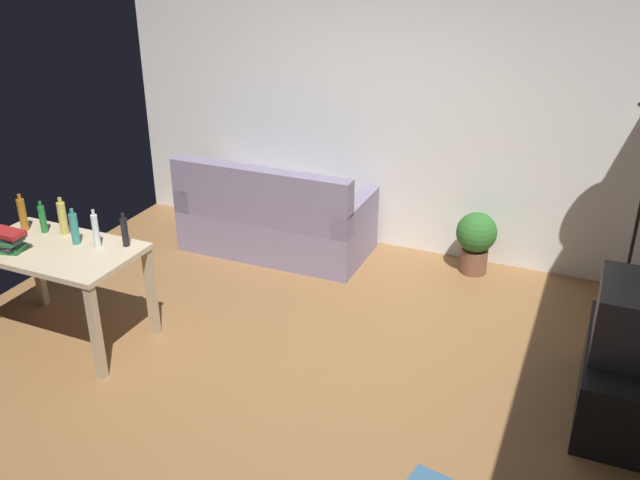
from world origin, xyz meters
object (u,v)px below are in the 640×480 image
(bottle_dark, at_px, (125,232))
(book_stack, at_px, (7,240))
(bottle_squat, at_px, (63,218))
(bottle_clear, at_px, (96,230))
(couch, at_px, (275,221))
(potted_plant, at_px, (476,238))
(desk, at_px, (58,261))
(bottle_green, at_px, (43,219))
(tv_stand, at_px, (617,379))
(bottle_tall, at_px, (74,228))
(bottle_amber, at_px, (22,214))
(tv, at_px, (631,318))

(bottle_dark, relative_size, book_stack, 0.93)
(bottle_squat, height_order, bottle_clear, bottle_squat)
(couch, distance_m, potted_plant, 1.87)
(desk, xyz_separation_m, bottle_green, (-0.27, 0.18, 0.22))
(bottle_green, bearing_deg, bottle_clear, -5.10)
(tv_stand, height_order, bottle_tall, bottle_tall)
(bottle_amber, bearing_deg, bottle_squat, 9.76)
(bottle_green, xyz_separation_m, bottle_clear, (0.54, -0.05, 0.02))
(bottle_clear, bearing_deg, bottle_amber, 178.23)
(desk, bearing_deg, tv, 11.17)
(book_stack, bearing_deg, potted_plant, 40.73)
(bottle_tall, bearing_deg, bottle_clear, 6.22)
(bottle_tall, bearing_deg, couch, 70.21)
(tv, bearing_deg, potted_plant, 38.13)
(book_stack, bearing_deg, desk, 34.44)
(potted_plant, xyz_separation_m, bottle_amber, (-3.04, -2.13, 0.56))
(bottle_amber, relative_size, bottle_squat, 0.98)
(bottle_squat, distance_m, bottle_dark, 0.55)
(couch, bearing_deg, desk, 68.86)
(bottle_dark, bearing_deg, tv_stand, 7.96)
(bottle_squat, distance_m, bottle_tall, 0.22)
(bottle_squat, height_order, bottle_dark, bottle_squat)
(desk, relative_size, potted_plant, 2.12)
(tv, xyz_separation_m, bottle_clear, (-3.58, -0.57, 0.19))
(tv, height_order, bottle_squat, bottle_squat)
(book_stack, bearing_deg, bottle_green, 91.11)
(desk, distance_m, bottle_squat, 0.34)
(bottle_green, bearing_deg, couch, 60.11)
(bottle_green, height_order, bottle_dark, bottle_dark)
(bottle_dark, bearing_deg, bottle_tall, -162.65)
(couch, height_order, bottle_amber, bottle_amber)
(couch, height_order, bottle_dark, bottle_dark)
(bottle_dark, bearing_deg, bottle_clear, -152.92)
(couch, xyz_separation_m, desk, (-0.76, -1.98, 0.34))
(bottle_squat, bearing_deg, bottle_dark, 1.36)
(tv, height_order, book_stack, book_stack)
(couch, distance_m, bottle_green, 2.14)
(couch, relative_size, desk, 1.44)
(tv, bearing_deg, bottle_amber, 97.26)
(bottle_squat, relative_size, bottle_tall, 1.07)
(tv_stand, xyz_separation_m, potted_plant, (-1.24, 1.59, 0.09))
(tv_stand, relative_size, bottle_clear, 3.83)
(bottle_amber, bearing_deg, desk, -19.97)
(bottle_amber, bearing_deg, bottle_tall, -4.44)
(bottle_squat, xyz_separation_m, bottle_dark, (0.55, 0.01, -0.02))
(bottle_clear, bearing_deg, tv_stand, 9.01)
(tv, height_order, bottle_tall, bottle_tall)
(bottle_amber, relative_size, bottle_clear, 1.00)
(tv, bearing_deg, couch, 67.58)
(bottle_clear, bearing_deg, potted_plant, 42.69)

